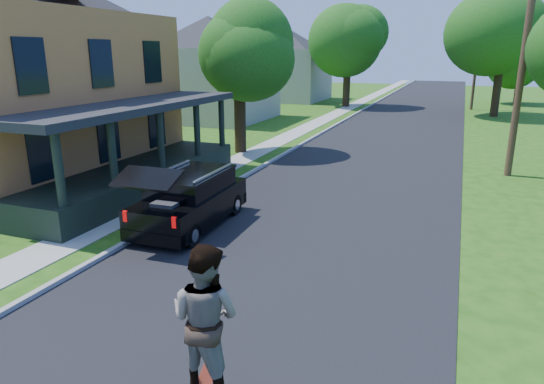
% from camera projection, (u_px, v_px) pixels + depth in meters
% --- Properties ---
extents(ground, '(140.00, 140.00, 0.00)m').
position_uv_depth(ground, '(244.00, 302.00, 9.67)').
color(ground, '#1F4C0F').
rests_on(ground, ground).
extents(street, '(8.00, 120.00, 0.02)m').
position_uv_depth(street, '(388.00, 139.00, 27.59)').
color(street, black).
rests_on(street, ground).
extents(curb, '(0.15, 120.00, 0.12)m').
position_uv_depth(curb, '(320.00, 135.00, 28.99)').
color(curb, gray).
rests_on(curb, ground).
extents(sidewalk, '(1.30, 120.00, 0.03)m').
position_uv_depth(sidewalk, '(295.00, 133.00, 29.52)').
color(sidewalk, gray).
rests_on(sidewalk, ground).
extents(front_walk, '(6.50, 1.20, 0.03)m').
position_uv_depth(front_walk, '(80.00, 183.00, 18.33)').
color(front_walk, gray).
rests_on(front_walk, ground).
extents(neighbor_house_mid, '(12.78, 12.78, 8.30)m').
position_uv_depth(neighbor_house_mid, '(209.00, 60.00, 34.67)').
color(neighbor_house_mid, gray).
rests_on(neighbor_house_mid, ground).
extents(neighbor_house_far, '(12.78, 12.78, 8.30)m').
position_uv_depth(neighbor_house_far, '(284.00, 58.00, 49.00)').
color(neighbor_house_far, gray).
rests_on(neighbor_house_far, ground).
extents(black_suv, '(1.85, 4.53, 2.09)m').
position_uv_depth(black_suv, '(190.00, 200.00, 13.63)').
color(black_suv, black).
rests_on(black_suv, ground).
extents(skateboarder, '(1.07, 0.88, 2.05)m').
position_uv_depth(skateboarder, '(205.00, 318.00, 6.28)').
color(skateboarder, black).
rests_on(skateboarder, ground).
extents(tree_left_mid, '(6.31, 5.92, 7.50)m').
position_uv_depth(tree_left_mid, '(238.00, 48.00, 22.71)').
color(tree_left_mid, black).
rests_on(tree_left_mid, ground).
extents(tree_left_far, '(8.06, 7.76, 9.81)m').
position_uv_depth(tree_left_far, '(348.00, 31.00, 42.01)').
color(tree_left_far, black).
rests_on(tree_left_far, ground).
extents(tree_right_mid, '(8.12, 8.27, 10.37)m').
position_uv_depth(tree_right_mid, '(505.00, 22.00, 35.41)').
color(tree_right_mid, black).
rests_on(tree_right_mid, ground).
extents(tree_right_far, '(6.36, 6.06, 7.36)m').
position_uv_depth(tree_right_far, '(522.00, 52.00, 44.86)').
color(tree_right_far, black).
rests_on(tree_right_far, ground).
extents(utility_pole_near, '(1.63, 0.64, 10.09)m').
position_uv_depth(utility_pole_near, '(526.00, 41.00, 18.09)').
color(utility_pole_near, '#3C251C').
rests_on(utility_pole_near, ground).
extents(utility_pole_far, '(1.43, 0.53, 7.94)m').
position_uv_depth(utility_pole_far, '(477.00, 60.00, 40.44)').
color(utility_pole_far, '#3C251C').
rests_on(utility_pole_far, ground).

